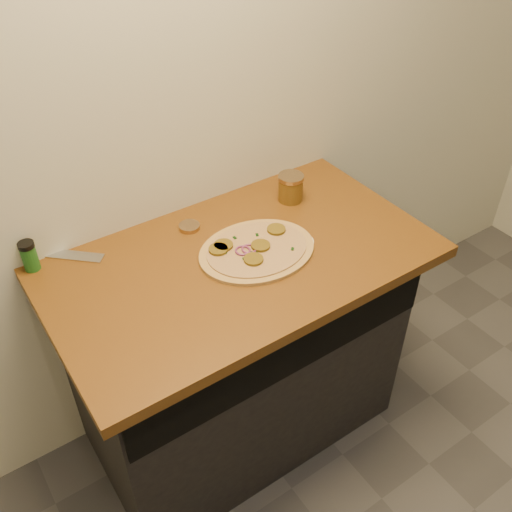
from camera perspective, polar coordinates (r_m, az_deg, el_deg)
cabinet at (r=2.11m, az=-1.84°, el=-9.49°), size 1.10×0.60×0.86m
countertop at (r=1.78m, az=-1.61°, el=-0.48°), size 1.20×0.70×0.04m
pizza at (r=1.78m, az=0.01°, el=0.62°), size 0.39×0.39×0.03m
chefs_knife at (r=1.89m, az=-20.51°, el=0.41°), size 0.26×0.25×0.02m
mason_jar_lid at (r=1.89m, az=-6.68°, el=2.93°), size 0.09×0.09×0.01m
salsa_jar at (r=2.00m, az=3.48°, el=6.85°), size 0.09×0.09×0.10m
spice_shaker at (r=1.82m, az=-21.73°, el=0.01°), size 0.05×0.05×0.10m
flour_spill at (r=1.81m, az=3.78°, el=1.08°), size 0.17×0.17×0.00m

